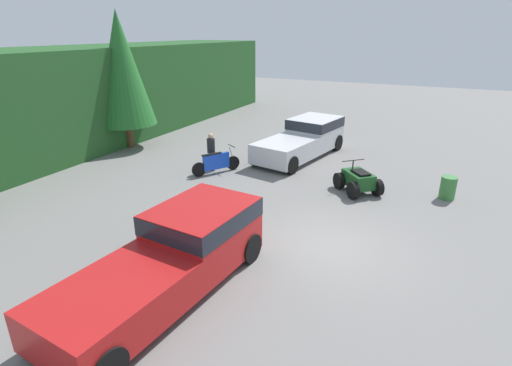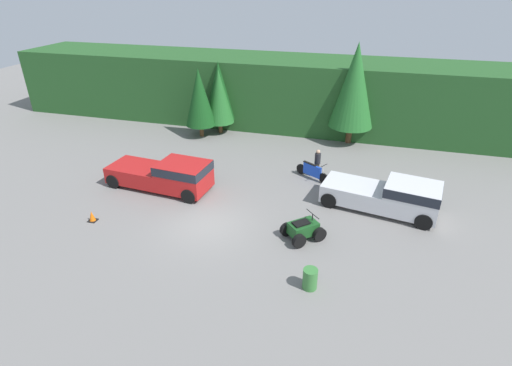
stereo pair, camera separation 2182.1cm
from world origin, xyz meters
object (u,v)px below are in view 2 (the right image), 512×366
(pickup_truck_second, at_px, (390,195))
(dirt_bike, at_px, (312,171))
(quad_atv, at_px, (303,229))
(steel_barrel, at_px, (310,279))
(pickup_truck_red, at_px, (167,174))
(traffic_cone, at_px, (92,216))
(rider_person, at_px, (317,162))

(pickup_truck_second, relative_size, dirt_bike, 2.90)
(quad_atv, height_order, steel_barrel, quad_atv)
(dirt_bike, xyz_separation_m, steel_barrel, (1.31, -9.50, -0.04))
(pickup_truck_red, xyz_separation_m, quad_atv, (8.25, -2.74, -0.48))
(pickup_truck_second, distance_m, quad_atv, 5.29)
(pickup_truck_red, height_order, traffic_cone, pickup_truck_red)
(dirt_bike, distance_m, traffic_cone, 12.48)
(pickup_truck_red, relative_size, steel_barrel, 7.01)
(traffic_cone, relative_size, steel_barrel, 0.62)
(pickup_truck_red, height_order, steel_barrel, pickup_truck_red)
(steel_barrel, bearing_deg, dirt_bike, 97.87)
(steel_barrel, bearing_deg, quad_atv, 104.16)
(pickup_truck_second, relative_size, quad_atv, 2.80)
(dirt_bike, bearing_deg, rider_person, 90.35)
(quad_atv, height_order, traffic_cone, quad_atv)
(dirt_bike, distance_m, rider_person, 0.65)
(dirt_bike, distance_m, steel_barrel, 9.59)
(pickup_truck_red, distance_m, pickup_truck_second, 12.14)
(pickup_truck_second, distance_m, traffic_cone, 15.09)
(steel_barrel, bearing_deg, pickup_truck_second, 65.98)
(pickup_truck_second, relative_size, rider_person, 3.50)
(quad_atv, bearing_deg, pickup_truck_red, 118.65)
(rider_person, relative_size, steel_barrel, 1.97)
(dirt_bike, relative_size, traffic_cone, 3.81)
(pickup_truck_second, bearing_deg, steel_barrel, -103.55)
(dirt_bike, bearing_deg, quad_atv, -54.57)
(pickup_truck_red, height_order, pickup_truck_second, same)
(rider_person, bearing_deg, dirt_bike, -89.85)
(pickup_truck_red, height_order, dirt_bike, pickup_truck_red)
(dirt_bike, relative_size, quad_atv, 0.96)
(traffic_cone, bearing_deg, rider_person, 38.34)
(pickup_truck_red, relative_size, dirt_bike, 2.94)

